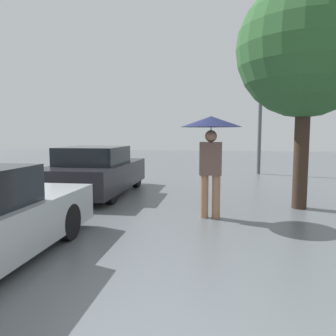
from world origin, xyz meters
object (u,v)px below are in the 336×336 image
Objects in this scene: pedestrian at (211,136)px; tree at (306,49)px; street_lamp at (260,117)px; parked_car_farthest at (96,172)px.

pedestrian is 0.40× the size of tree.
pedestrian is 0.48× the size of street_lamp.
parked_car_farthest is 5.99m from tree.
parked_car_farthest is at bearing 145.78° from pedestrian.
street_lamp is at bearing 76.17° from pedestrian.
street_lamp is at bearing 46.63° from parked_car_farthest.
parked_car_farthest is 7.56m from street_lamp.
parked_car_farthest is 0.97× the size of street_lamp.
pedestrian is at bearing -149.79° from tree.
pedestrian is 7.78m from street_lamp.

